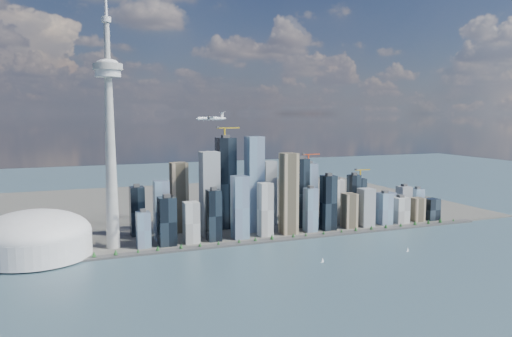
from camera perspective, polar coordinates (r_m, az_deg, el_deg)
name	(u,v)px	position (r m, az deg, el deg)	size (l,w,h in m)	color
ground	(324,279)	(835.73, 7.77, -12.37)	(4000.00, 4000.00, 0.00)	#304754
seawall	(265,241)	(1051.07, 1.04, -8.29)	(1100.00, 22.00, 4.00)	#383838
land	(206,205)	(1467.40, -5.72, -4.16)	(1400.00, 900.00, 3.00)	#4C4C47
shoreline_trees	(265,238)	(1049.38, 1.04, -7.94)	(960.53, 7.20, 8.80)	#3F2D1E
skyscraper_cluster	(275,199)	(1137.19, 2.15, -3.55)	(736.00, 142.00, 235.22)	black
needle_tower	(110,130)	(1004.20, -16.38, 4.28)	(56.00, 56.00, 550.50)	gray
dome_stadium	(35,237)	(1016.62, -23.92, -7.17)	(200.00, 200.00, 86.00)	silver
airplane	(211,118)	(930.85, -5.17, 5.76)	(61.39, 54.41, 14.96)	silver
sailboat_west	(322,261)	(920.31, 7.60, -10.41)	(6.92, 2.53, 9.56)	white
sailboat_east	(408,250)	(1024.56, 16.95, -8.90)	(6.79, 3.67, 9.52)	white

